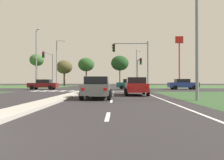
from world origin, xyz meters
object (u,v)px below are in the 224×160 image
car_black_second (99,86)px  street_lamp_second (36,56)px  treeline_third (86,65)px  traffic_signal_far_right (139,67)px  car_grey_sixth (97,87)px  treeline_fourth (120,63)px  treeline_near (37,60)px  car_white_fifth (95,83)px  car_teal_seventh (130,84)px  street_lamp_near (199,26)px  street_lamp_fourth (137,66)px  treeline_second (64,67)px  pedestrian_at_median (97,82)px  street_lamp_third (57,61)px  car_red_third (136,86)px  fastfood_pole_sign (179,50)px  car_maroon_fourth (43,84)px  traffic_signal_far_left (49,64)px  traffic_signal_near_right (135,57)px  car_blue_near (183,84)px

car_black_second → street_lamp_second: (-10.99, 14.37, 4.44)m
treeline_third → traffic_signal_far_right: bearing=-65.1°
traffic_signal_far_right → car_grey_sixth: bearing=-102.9°
treeline_fourth → treeline_near: bearing=-174.1°
car_white_fifth → car_teal_seventh: bearing=105.8°
street_lamp_near → car_teal_seventh: bearing=98.4°
street_lamp_fourth → treeline_second: bearing=155.2°
treeline_near → treeline_fourth: treeline_near is taller
car_teal_seventh → pedestrian_at_median: (-6.05, 11.16, 0.36)m
street_lamp_second → street_lamp_third: size_ratio=0.93×
treeline_fourth → street_lamp_fourth: bearing=-71.3°
car_red_third → treeline_third: treeline_third is taller
treeline_fourth → street_lamp_second: bearing=-112.2°
fastfood_pole_sign → treeline_second: (-29.98, 13.71, -3.05)m
car_maroon_fourth → traffic_signal_far_right: (14.81, 4.24, 2.81)m
street_lamp_third → street_lamp_near: bearing=-62.0°
treeline_near → treeline_third: treeline_near is taller
street_lamp_near → pedestrian_at_median: street_lamp_near is taller
car_grey_sixth → traffic_signal_far_left: 25.03m
traffic_signal_near_right → street_lamp_second: street_lamp_second is taller
car_maroon_fourth → car_grey_sixth: size_ratio=0.99×
car_blue_near → street_lamp_near: (-4.79, -19.88, 3.89)m
car_red_third → traffic_signal_far_left: 23.03m
car_teal_seventh → car_blue_near: bearing=83.6°
street_lamp_fourth → pedestrian_at_median: street_lamp_fourth is taller
car_blue_near → treeline_near: treeline_near is taller
street_lamp_fourth → treeline_near: bearing=161.6°
car_grey_sixth → traffic_signal_near_right: bearing=72.3°
car_maroon_fourth → street_lamp_second: street_lamp_second is taller
pedestrian_at_median → treeline_third: size_ratio=0.21×
car_white_fifth → treeline_third: (-2.44, 0.11, 5.34)m
fastfood_pole_sign → treeline_fourth: size_ratio=1.28×
traffic_signal_far_right → car_black_second: bearing=-107.6°
traffic_signal_far_left → fastfood_pole_sign: fastfood_pole_sign is taller
street_lamp_fourth → treeline_fourth: street_lamp_fourth is taller
car_red_third → traffic_signal_near_right: traffic_signal_near_right is taller
pedestrian_at_median → treeline_fourth: 23.99m
car_red_third → street_lamp_second: (-14.32, 15.68, 4.42)m
treeline_near → treeline_second: (8.22, -0.08, -2.10)m
car_black_second → street_lamp_second: bearing=127.4°
treeline_near → car_red_third: bearing=-61.6°
street_lamp_second → treeline_fourth: 36.37m
car_red_third → treeline_second: treeline_second is taller
car_black_second → treeline_fourth: size_ratio=0.48×
car_teal_seventh → traffic_signal_far_right: traffic_signal_far_right is taller
treeline_near → treeline_second: treeline_near is taller
street_lamp_fourth → treeline_second: street_lamp_fourth is taller
traffic_signal_near_right → treeline_fourth: 42.08m
car_black_second → street_lamp_fourth: 36.81m
traffic_signal_far_right → traffic_signal_far_left: size_ratio=0.91×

